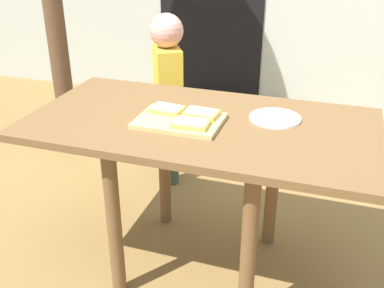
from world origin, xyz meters
name	(u,v)px	position (x,y,z in m)	size (l,w,h in m)	color
ground_plane	(199,264)	(0.00, 0.00, 0.00)	(16.00, 16.00, 0.00)	olive
dining_table	(200,144)	(0.00, 0.00, 0.64)	(1.41, 0.75, 0.75)	brown
cutting_board	(179,121)	(-0.07, -0.05, 0.75)	(0.34, 0.24, 0.02)	tan
pizza_slice_near_right	(191,123)	(-0.01, -0.10, 0.77)	(0.14, 0.10, 0.02)	#E0B54E
pizza_slice_far_left	(167,109)	(-0.15, 0.01, 0.77)	(0.15, 0.11, 0.02)	#E0B54E
pizza_slice_far_right	(202,113)	(0.00, 0.01, 0.77)	(0.14, 0.10, 0.02)	#E0B54E
plate_white_right	(275,118)	(0.29, 0.11, 0.75)	(0.21, 0.21, 0.01)	white
child_left	(168,86)	(-0.43, 0.73, 0.61)	(0.24, 0.28, 1.03)	#384E38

